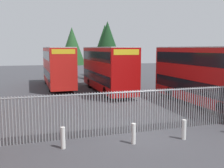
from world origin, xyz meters
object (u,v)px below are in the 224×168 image
Objects in this scene: bollard_center_front at (134,134)px; double_decker_bus_near_gate at (205,74)px; bollard_near_right at (184,130)px; bollard_near_left at (63,138)px; double_decker_bus_behind_fence_left at (107,67)px; double_decker_bus_behind_fence_right at (58,65)px.

double_decker_bus_near_gate is at bearing 35.95° from bollard_center_front.
double_decker_bus_near_gate is 8.31m from bollard_near_right.
double_decker_bus_near_gate is at bearing 47.36° from bollard_near_right.
bollard_near_left and bollard_center_front have the same top height.
bollard_near_left is (-6.09, -13.91, -1.95)m from double_decker_bus_behind_fence_left.
bollard_center_front is at bearing -144.05° from double_decker_bus_near_gate.
bollard_near_left is 1.00× the size of bollard_near_right.
bollard_near_left is at bearing -113.64° from double_decker_bus_behind_fence_left.
double_decker_bus_near_gate is 11.38× the size of bollard_near_left.
bollard_near_left is at bearing 172.90° from bollard_center_front.
double_decker_bus_behind_fence_left and double_decker_bus_behind_fence_right have the same top height.
bollard_near_right is at bearing -3.42° from bollard_center_front.
bollard_near_left is 1.00× the size of bollard_center_front.
double_decker_bus_near_gate reaches higher than bollard_near_right.
bollard_near_left is 3.13m from bollard_center_front.
double_decker_bus_near_gate reaches higher than bollard_center_front.
bollard_center_front is at bearing -101.78° from double_decker_bus_behind_fence_left.
double_decker_bus_behind_fence_left is 14.74m from bollard_center_front.
double_decker_bus_behind_fence_right is at bearing 84.53° from bollard_near_left.
double_decker_bus_behind_fence_left is 11.38× the size of bollard_near_left.
double_decker_bus_behind_fence_left is 11.38× the size of bollard_near_right.
double_decker_bus_near_gate is 16.24m from double_decker_bus_behind_fence_right.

